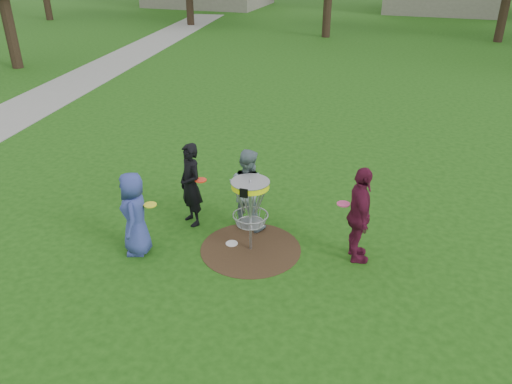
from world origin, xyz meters
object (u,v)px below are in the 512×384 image
(player_grey, at_px, (247,189))
(disc_golf_basket, at_px, (250,199))
(player_blue, at_px, (135,214))
(player_black, at_px, (191,185))
(player_maroon, at_px, (360,215))

(player_grey, distance_m, disc_golf_basket, 0.85)
(player_blue, xyz_separation_m, player_grey, (1.54, 1.44, 0.04))
(player_black, bearing_deg, disc_golf_basket, 17.10)
(player_grey, distance_m, player_maroon, 2.18)
(player_black, xyz_separation_m, disc_golf_basket, (1.38, -0.53, 0.20))
(player_blue, xyz_separation_m, disc_golf_basket, (1.86, 0.69, 0.26))
(player_blue, xyz_separation_m, player_black, (0.48, 1.22, 0.06))
(player_blue, relative_size, player_maroon, 0.88)
(player_blue, height_order, disc_golf_basket, player_blue)
(player_maroon, xyz_separation_m, disc_golf_basket, (-1.81, -0.30, 0.16))
(player_black, relative_size, player_grey, 1.03)
(player_blue, xyz_separation_m, player_maroon, (3.67, 0.99, 0.10))
(player_black, relative_size, player_maroon, 0.95)
(player_blue, relative_size, disc_golf_basket, 1.10)
(player_black, bearing_deg, player_blue, -73.53)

